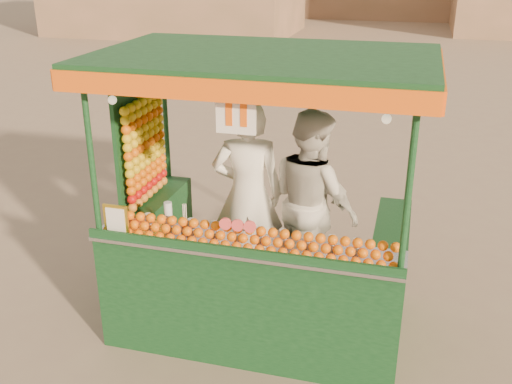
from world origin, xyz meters
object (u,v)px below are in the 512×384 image
(juice_cart, at_px, (252,248))
(vendor_left, at_px, (248,195))
(vendor_right, at_px, (313,212))
(vendor_middle, at_px, (311,200))

(juice_cart, bearing_deg, vendor_left, 112.44)
(vendor_right, bearing_deg, vendor_middle, -38.18)
(juice_cart, relative_size, vendor_left, 1.55)
(vendor_left, distance_m, vendor_middle, 0.61)
(juice_cart, distance_m, vendor_left, 0.53)
(vendor_middle, bearing_deg, juice_cart, 90.51)
(vendor_right, bearing_deg, vendor_left, 23.84)
(juice_cart, xyz_separation_m, vendor_middle, (0.46, 0.46, 0.35))
(vendor_left, bearing_deg, vendor_middle, -179.42)
(juice_cart, height_order, vendor_right, juice_cart)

